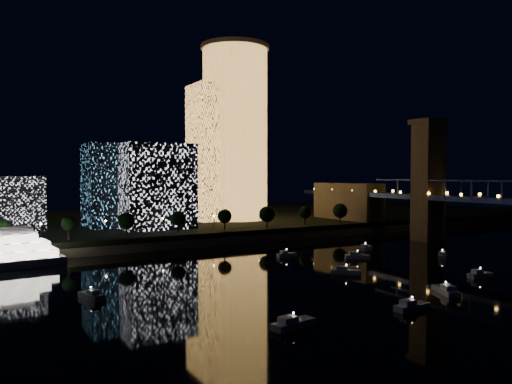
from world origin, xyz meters
TOP-DOWN VIEW (x-y plane):
  - ground at (0.00, 0.00)m, footprint 520.00×520.00m
  - far_bank at (0.00, 160.00)m, footprint 420.00×160.00m
  - seawall at (0.00, 82.00)m, footprint 420.00×6.00m
  - tower_cylindrical at (16.56, 128.85)m, footprint 34.00×34.00m
  - tower_rectangular at (5.09, 130.19)m, footprint 20.69×20.69m
  - midrise_blocks at (-58.08, 119.01)m, footprint 93.48×39.66m
  - motorboats at (-4.05, 7.26)m, footprint 139.95×69.28m
  - esplanade_trees at (-18.28, 88.00)m, footprint 166.08×6.82m
  - street_lamps at (-34.00, 94.00)m, footprint 132.70×0.70m

SIDE VIEW (x-z plane):
  - ground at x=0.00m, z-range 0.00..0.00m
  - motorboats at x=-4.05m, z-range -0.58..2.20m
  - seawall at x=0.00m, z-range 0.00..3.00m
  - far_bank at x=0.00m, z-range 0.00..5.00m
  - street_lamps at x=-34.00m, z-range 6.20..11.85m
  - esplanade_trees at x=-18.28m, z-range 6.01..14.92m
  - midrise_blocks at x=-58.08m, z-range 3.14..38.57m
  - tower_rectangular at x=5.09m, z-range 5.00..70.84m
  - tower_cylindrical at x=16.56m, z-range 5.13..91.26m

